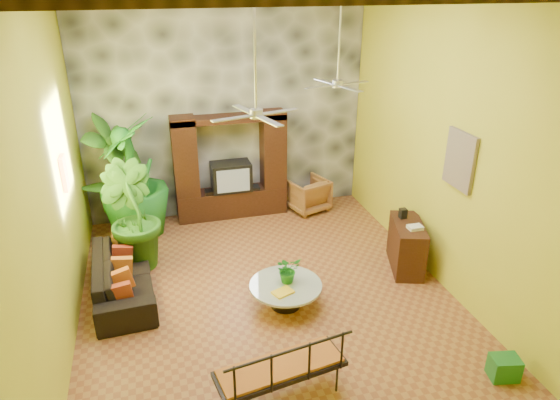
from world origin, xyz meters
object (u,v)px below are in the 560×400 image
object	(u,v)px
ceiling_fan_front	(256,99)
tall_plant_a	(117,176)
sofa	(123,275)
wicker_armchair	(308,194)
tall_plant_b	(131,217)
iron_bench	(282,368)
green_bin	(504,368)
side_console	(407,246)
ceiling_fan_back	(338,72)
entertainment_center	(231,174)
coffee_table	(286,292)
tall_plant_c	(132,178)

from	to	relation	value
ceiling_fan_front	tall_plant_a	world-z (taller)	ceiling_fan_front
sofa	wicker_armchair	size ratio (longest dim) A/B	2.82
tall_plant_b	iron_bench	xyz separation A→B (m)	(1.72, -3.84, -0.46)
sofa	green_bin	size ratio (longest dim) A/B	6.32
green_bin	side_console	bearing A→B (deg)	88.49
ceiling_fan_front	sofa	xyz separation A→B (m)	(-2.10, 1.04, -3.06)
wicker_armchair	tall_plant_a	size ratio (longest dim) A/B	0.33
ceiling_fan_back	tall_plant_a	distance (m)	4.83
sofa	tall_plant_b	bearing A→B (deg)	-16.02
entertainment_center	wicker_armchair	distance (m)	1.81
sofa	coffee_table	distance (m)	2.74
coffee_table	side_console	xyz separation A→B (m)	(2.43, 0.54, 0.19)
tall_plant_a	iron_bench	distance (m)	5.71
tall_plant_a	green_bin	distance (m)	7.61
sofa	side_console	size ratio (longest dim) A/B	2.10
ceiling_fan_back	tall_plant_b	size ratio (longest dim) A/B	0.94
tall_plant_c	side_console	size ratio (longest dim) A/B	2.24
ceiling_fan_back	tall_plant_c	bearing A→B (deg)	156.84
sofa	coffee_table	bearing A→B (deg)	-115.89
tall_plant_a	entertainment_center	bearing A→B (deg)	3.81
wicker_armchair	green_bin	world-z (taller)	wicker_armchair
wicker_armchair	iron_bench	bearing A→B (deg)	50.56
entertainment_center	iron_bench	world-z (taller)	entertainment_center
wicker_armchair	iron_bench	distance (m)	5.66
sofa	wicker_armchair	distance (m)	4.60
sofa	tall_plant_b	xyz separation A→B (m)	(0.20, 0.86, 0.65)
ceiling_fan_back	wicker_armchair	distance (m)	3.49
ceiling_fan_front	coffee_table	bearing A→B (deg)	-3.95
ceiling_fan_front	sofa	world-z (taller)	ceiling_fan_front
ceiling_fan_back	iron_bench	world-z (taller)	ceiling_fan_back
ceiling_fan_front	tall_plant_a	size ratio (longest dim) A/B	0.75
wicker_armchair	tall_plant_c	xyz separation A→B (m)	(-3.73, -0.17, 0.87)
ceiling_fan_front	tall_plant_b	distance (m)	3.61
coffee_table	side_console	bearing A→B (deg)	12.58
entertainment_center	ceiling_fan_back	distance (m)	3.50
ceiling_fan_front	wicker_armchair	bearing A→B (deg)	60.33
sofa	entertainment_center	bearing A→B (deg)	-45.54
ceiling_fan_back	side_console	size ratio (longest dim) A/B	1.68
ceiling_fan_front	side_console	size ratio (longest dim) A/B	1.68
iron_bench	tall_plant_b	bearing A→B (deg)	105.05
wicker_armchair	tall_plant_b	bearing A→B (deg)	2.59
coffee_table	sofa	bearing A→B (deg)	156.99
iron_bench	ceiling_fan_back	bearing A→B (deg)	51.73
wicker_armchair	tall_plant_c	distance (m)	3.83
entertainment_center	side_console	size ratio (longest dim) A/B	2.17
tall_plant_a	tall_plant_b	distance (m)	1.52
sofa	tall_plant_a	bearing A→B (deg)	-2.04
tall_plant_c	green_bin	distance (m)	7.25
tall_plant_c	coffee_table	distance (m)	4.02
green_bin	coffee_table	bearing A→B (deg)	135.64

